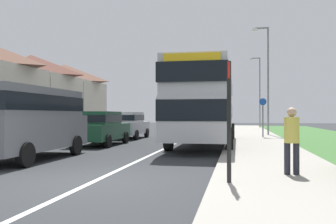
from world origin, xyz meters
The scene contains 13 objects.
ground_plane centered at (0.00, 0.00, 0.00)m, with size 120.00×120.00×0.00m, color #2D3033.
lane_marking_centre centered at (0.00, 8.00, 0.00)m, with size 0.14×60.00×0.01m, color silver.
pavement_near_side centered at (4.20, 6.00, 0.06)m, with size 3.20×68.00×0.12m, color #9E998E.
double_decker_bus centered at (1.61, 10.17, 2.14)m, with size 2.80×10.73×3.70m.
parked_van_grey centered at (-3.68, 3.37, 1.41)m, with size 2.11×5.29×2.39m.
parked_car_dark_green centered at (-3.47, 9.26, 0.91)m, with size 1.95×4.25×1.65m.
parked_car_silver centered at (-3.55, 14.32, 0.91)m, with size 1.89×4.12×1.65m.
pedestrian_at_stop centered at (4.40, 1.12, 0.98)m, with size 0.34×0.34×1.67m.
bus_stop_sign centered at (3.00, -0.12, 1.54)m, with size 0.09×0.52×2.60m.
cycle_route_sign centered at (4.73, 15.64, 1.43)m, with size 0.44×0.08×2.52m.
street_lamp_mid centered at (5.16, 18.27, 4.32)m, with size 1.14×0.20×7.53m.
street_lamp_far centered at (5.49, 33.17, 4.41)m, with size 1.14×0.20×7.71m.
house_terrace_far_side centered at (-14.59, 18.34, 3.37)m, with size 7.09×24.89×6.75m.
Camera 1 is at (3.16, -7.70, 1.50)m, focal length 39.10 mm.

